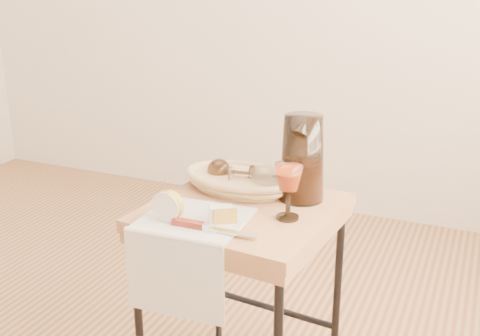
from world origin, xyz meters
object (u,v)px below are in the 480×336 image
at_px(side_table, 243,304).
at_px(wine_goblet, 288,191).
at_px(pitcher, 302,158).
at_px(bread_basket, 239,182).
at_px(table_knife, 210,227).
at_px(apple_half, 169,204).
at_px(goblet_lying_a, 233,172).
at_px(tea_towel, 194,219).
at_px(goblet_lying_b, 251,177).

height_order(side_table, wine_goblet, wine_goblet).
height_order(pitcher, wine_goblet, pitcher).
distance_m(side_table, bread_basket, 0.37).
bearing_deg(table_knife, apple_half, 168.70).
distance_m(pitcher, wine_goblet, 0.16).
xyz_separation_m(bread_basket, pitcher, (0.19, 0.00, 0.10)).
distance_m(goblet_lying_a, wine_goblet, 0.29).
relative_size(bread_basket, pitcher, 1.09).
relative_size(tea_towel, pitcher, 0.95).
height_order(side_table, goblet_lying_a, goblet_lying_a).
relative_size(goblet_lying_a, apple_half, 1.36).
distance_m(wine_goblet, apple_half, 0.31).
xyz_separation_m(side_table, pitcher, (0.13, 0.12, 0.44)).
height_order(bread_basket, table_knife, bread_basket).
bearing_deg(side_table, wine_goblet, -11.97).
relative_size(tea_towel, wine_goblet, 1.75).
height_order(bread_basket, pitcher, pitcher).
relative_size(side_table, table_knife, 2.78).
xyz_separation_m(side_table, tea_towel, (-0.08, -0.14, 0.32)).
xyz_separation_m(goblet_lying_b, apple_half, (-0.12, -0.27, -0.01)).
relative_size(pitcher, wine_goblet, 1.85).
bearing_deg(bread_basket, tea_towel, -87.67).
distance_m(goblet_lying_a, table_knife, 0.34).
bearing_deg(bread_basket, apple_half, -98.47).
distance_m(bread_basket, wine_goblet, 0.26).
height_order(tea_towel, table_knife, table_knife).
xyz_separation_m(apple_half, table_knife, (0.13, -0.02, -0.03)).
relative_size(pitcher, apple_half, 3.30).
distance_m(goblet_lying_a, goblet_lying_b, 0.08).
bearing_deg(goblet_lying_a, goblet_lying_b, 151.26).
bearing_deg(apple_half, goblet_lying_a, 81.18).
distance_m(bread_basket, apple_half, 0.30).
bearing_deg(bread_basket, pitcher, 7.18).
relative_size(side_table, goblet_lying_b, 4.76).
relative_size(tea_towel, bread_basket, 0.87).
xyz_separation_m(goblet_lying_a, pitcher, (0.22, -0.01, 0.08)).
bearing_deg(side_table, apple_half, -129.45).
xyz_separation_m(tea_towel, goblet_lying_a, (-0.01, 0.27, 0.05)).
distance_m(bread_basket, goblet_lying_a, 0.04).
distance_m(bread_basket, table_knife, 0.31).
relative_size(goblet_lying_a, table_knife, 0.52).
bearing_deg(wine_goblet, goblet_lying_b, 141.00).
bearing_deg(wine_goblet, apple_half, -153.99).
xyz_separation_m(goblet_lying_a, goblet_lying_b, (0.07, -0.03, 0.00)).
relative_size(side_table, pitcher, 2.19).
xyz_separation_m(bread_basket, apple_half, (-0.08, -0.29, 0.02)).
bearing_deg(apple_half, goblet_lying_b, 65.81).
bearing_deg(side_table, goblet_lying_b, 99.61).
bearing_deg(table_knife, bread_basket, 99.27).
bearing_deg(pitcher, side_table, -123.03).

